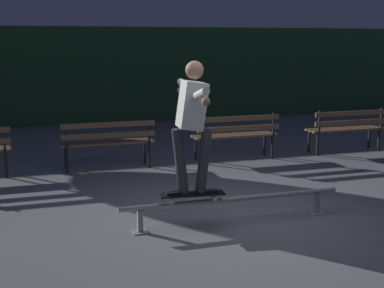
{
  "coord_description": "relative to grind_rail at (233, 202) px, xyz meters",
  "views": [
    {
      "loc": [
        -2.5,
        -5.99,
        2.18
      ],
      "look_at": [
        -0.26,
        0.79,
        0.85
      ],
      "focal_mm": 51.59,
      "sensor_mm": 36.0,
      "label": 1
    }
  ],
  "objects": [
    {
      "name": "ground_plane",
      "position": [
        -0.0,
        0.01,
        -0.25
      ],
      "size": [
        90.0,
        90.0,
        0.0
      ],
      "primitive_type": "plane",
      "color": "slate"
    },
    {
      "name": "hedge_backdrop",
      "position": [
        -0.0,
        9.34,
        1.03
      ],
      "size": [
        24.0,
        1.2,
        2.57
      ],
      "primitive_type": "cube",
      "color": "#2D5B33",
      "rests_on": "ground"
    },
    {
      "name": "grind_rail",
      "position": [
        0.0,
        0.0,
        0.0
      ],
      "size": [
        2.83,
        0.18,
        0.32
      ],
      "color": "#9E9EA3",
      "rests_on": "ground"
    },
    {
      "name": "skateboard",
      "position": [
        -0.53,
        0.0,
        0.14
      ],
      "size": [
        0.8,
        0.28,
        0.09
      ],
      "color": "black",
      "rests_on": "grind_rail"
    },
    {
      "name": "skateboarder",
      "position": [
        -0.53,
        -0.0,
        1.08
      ],
      "size": [
        0.63,
        1.4,
        1.56
      ],
      "color": "black",
      "rests_on": "skateboard"
    },
    {
      "name": "park_bench_left_center",
      "position": [
        -0.96,
        3.3,
        0.28
      ],
      "size": [
        1.6,
        0.41,
        0.88
      ],
      "color": "black",
      "rests_on": "ground"
    },
    {
      "name": "park_bench_right_center",
      "position": [
        1.42,
        3.3,
        0.28
      ],
      "size": [
        1.6,
        0.41,
        0.88
      ],
      "color": "black",
      "rests_on": "ground"
    },
    {
      "name": "park_bench_rightmost",
      "position": [
        3.8,
        3.3,
        0.28
      ],
      "size": [
        1.6,
        0.41,
        0.88
      ],
      "color": "black",
      "rests_on": "ground"
    }
  ]
}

